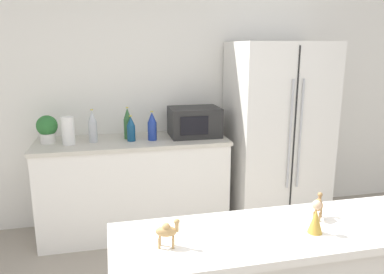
% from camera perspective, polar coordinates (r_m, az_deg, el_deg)
% --- Properties ---
extents(wall_back, '(8.00, 0.06, 2.55)m').
position_cam_1_polar(wall_back, '(3.88, -1.75, 6.14)').
color(wall_back, white).
rests_on(wall_back, ground_plane).
extents(back_counter, '(1.78, 0.63, 0.93)m').
position_cam_1_polar(back_counter, '(3.69, -8.79, -7.38)').
color(back_counter, white).
rests_on(back_counter, ground_plane).
extents(refrigerator, '(0.92, 0.75, 1.83)m').
position_cam_1_polar(refrigerator, '(3.85, 12.74, 0.26)').
color(refrigerator, silver).
rests_on(refrigerator, ground_plane).
extents(potted_plant, '(0.19, 0.19, 0.25)m').
position_cam_1_polar(potted_plant, '(3.60, -21.20, 1.26)').
color(potted_plant, silver).
rests_on(potted_plant, back_counter).
extents(paper_towel_roll, '(0.11, 0.11, 0.25)m').
position_cam_1_polar(paper_towel_roll, '(3.49, -18.36, 0.91)').
color(paper_towel_roll, white).
rests_on(paper_towel_roll, back_counter).
extents(microwave, '(0.48, 0.37, 0.28)m').
position_cam_1_polar(microwave, '(3.63, 0.37, 2.34)').
color(microwave, black).
rests_on(microwave, back_counter).
extents(back_bottle_0, '(0.08, 0.08, 0.30)m').
position_cam_1_polar(back_bottle_0, '(3.50, -14.90, 1.55)').
color(back_bottle_0, '#B2B7BC').
rests_on(back_bottle_0, back_counter).
extents(back_bottle_1, '(0.08, 0.08, 0.24)m').
position_cam_1_polar(back_bottle_1, '(3.48, -9.27, 1.22)').
color(back_bottle_1, navy).
rests_on(back_bottle_1, back_counter).
extents(back_bottle_2, '(0.07, 0.07, 0.30)m').
position_cam_1_polar(back_bottle_2, '(3.57, -9.78, 2.01)').
color(back_bottle_2, '#2D6033').
rests_on(back_bottle_2, back_counter).
extents(back_bottle_3, '(0.08, 0.08, 0.27)m').
position_cam_1_polar(back_bottle_3, '(3.49, -6.09, 1.62)').
color(back_bottle_3, navy).
rests_on(back_bottle_3, back_counter).
extents(camel_figurine, '(0.10, 0.06, 0.12)m').
position_cam_1_polar(camel_figurine, '(1.51, -3.80, -14.06)').
color(camel_figurine, tan).
rests_on(camel_figurine, bar_counter).
extents(camel_figurine_second, '(0.08, 0.09, 0.12)m').
position_cam_1_polar(camel_figurine_second, '(1.83, 18.71, -9.78)').
color(camel_figurine_second, olive).
rests_on(camel_figurine_second, bar_counter).
extents(wise_man_figurine_crimson, '(0.06, 0.06, 0.15)m').
position_cam_1_polar(wise_man_figurine_crimson, '(1.70, 18.33, -11.77)').
color(wise_man_figurine_crimson, '#B28933').
rests_on(wise_man_figurine_crimson, bar_counter).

